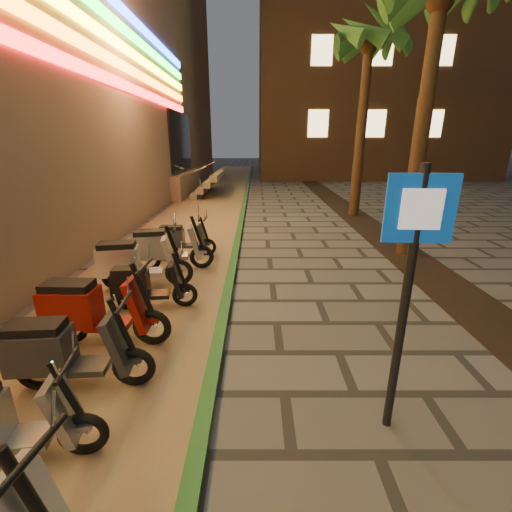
{
  "coord_description": "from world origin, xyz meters",
  "views": [
    {
      "loc": [
        -0.34,
        -1.66,
        2.86
      ],
      "look_at": [
        -0.34,
        3.25,
        1.2
      ],
      "focal_mm": 24.0,
      "sensor_mm": 36.0,
      "label": 1
    }
  ],
  "objects_px": {
    "scooter_6": "(91,310)",
    "scooter_10": "(180,239)",
    "scooter_5": "(63,352)",
    "scooter_7": "(144,285)",
    "pedestrian_sign": "(410,271)",
    "scooter_8": "(134,262)",
    "scooter_9": "(164,248)"
  },
  "relations": [
    {
      "from": "scooter_6",
      "to": "scooter_10",
      "type": "relative_size",
      "value": 1.25
    },
    {
      "from": "scooter_5",
      "to": "scooter_7",
      "type": "distance_m",
      "value": 2.11
    },
    {
      "from": "scooter_6",
      "to": "scooter_10",
      "type": "distance_m",
      "value": 4.16
    },
    {
      "from": "scooter_5",
      "to": "scooter_6",
      "type": "bearing_deg",
      "value": 92.11
    },
    {
      "from": "pedestrian_sign",
      "to": "scooter_5",
      "type": "height_order",
      "value": "pedestrian_sign"
    },
    {
      "from": "scooter_8",
      "to": "scooter_9",
      "type": "height_order",
      "value": "scooter_8"
    },
    {
      "from": "scooter_8",
      "to": "scooter_10",
      "type": "xyz_separation_m",
      "value": [
        0.48,
        2.13,
        -0.11
      ]
    },
    {
      "from": "scooter_9",
      "to": "scooter_10",
      "type": "distance_m",
      "value": 1.12
    },
    {
      "from": "scooter_5",
      "to": "scooter_6",
      "type": "height_order",
      "value": "scooter_6"
    },
    {
      "from": "scooter_7",
      "to": "scooter_8",
      "type": "distance_m",
      "value": 1.01
    },
    {
      "from": "pedestrian_sign",
      "to": "scooter_6",
      "type": "relative_size",
      "value": 1.49
    },
    {
      "from": "scooter_6",
      "to": "scooter_7",
      "type": "height_order",
      "value": "scooter_6"
    },
    {
      "from": "scooter_8",
      "to": "scooter_9",
      "type": "distance_m",
      "value": 1.08
    },
    {
      "from": "scooter_10",
      "to": "scooter_5",
      "type": "bearing_deg",
      "value": -93.24
    },
    {
      "from": "scooter_5",
      "to": "scooter_10",
      "type": "height_order",
      "value": "scooter_5"
    },
    {
      "from": "scooter_5",
      "to": "scooter_6",
      "type": "xyz_separation_m",
      "value": [
        -0.11,
        0.97,
        0.05
      ]
    },
    {
      "from": "pedestrian_sign",
      "to": "scooter_6",
      "type": "xyz_separation_m",
      "value": [
        -3.77,
        1.53,
        -1.19
      ]
    },
    {
      "from": "pedestrian_sign",
      "to": "scooter_10",
      "type": "height_order",
      "value": "pedestrian_sign"
    },
    {
      "from": "scooter_10",
      "to": "scooter_9",
      "type": "bearing_deg",
      "value": -97.45
    },
    {
      "from": "pedestrian_sign",
      "to": "scooter_6",
      "type": "bearing_deg",
      "value": 161.07
    },
    {
      "from": "scooter_9",
      "to": "scooter_5",
      "type": "bearing_deg",
      "value": -102.13
    },
    {
      "from": "scooter_7",
      "to": "scooter_8",
      "type": "height_order",
      "value": "scooter_8"
    },
    {
      "from": "scooter_8",
      "to": "scooter_10",
      "type": "relative_size",
      "value": 1.27
    },
    {
      "from": "scooter_5",
      "to": "scooter_8",
      "type": "relative_size",
      "value": 0.91
    },
    {
      "from": "pedestrian_sign",
      "to": "scooter_8",
      "type": "relative_size",
      "value": 1.46
    },
    {
      "from": "pedestrian_sign",
      "to": "scooter_6",
      "type": "height_order",
      "value": "pedestrian_sign"
    },
    {
      "from": "pedestrian_sign",
      "to": "scooter_9",
      "type": "bearing_deg",
      "value": 130.69
    },
    {
      "from": "pedestrian_sign",
      "to": "scooter_5",
      "type": "xyz_separation_m",
      "value": [
        -3.66,
        0.56,
        -1.23
      ]
    },
    {
      "from": "scooter_5",
      "to": "scooter_10",
      "type": "distance_m",
      "value": 5.11
    },
    {
      "from": "scooter_6",
      "to": "scooter_8",
      "type": "bearing_deg",
      "value": 93.33
    },
    {
      "from": "scooter_5",
      "to": "scooter_8",
      "type": "height_order",
      "value": "scooter_8"
    },
    {
      "from": "scooter_5",
      "to": "scooter_9",
      "type": "height_order",
      "value": "scooter_9"
    }
  ]
}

